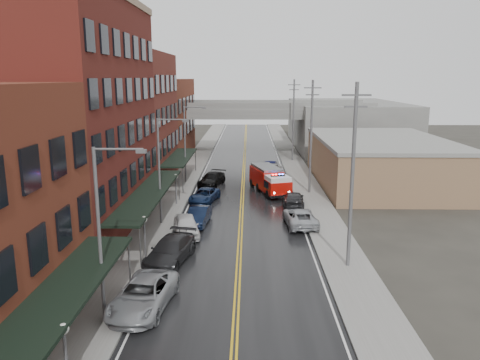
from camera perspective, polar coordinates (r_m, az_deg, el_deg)
name	(u,v)px	position (r m, az deg, el deg)	size (l,w,h in m)	color
road	(242,206)	(45.69, 0.23, -3.14)	(11.00, 160.00, 0.02)	black
sidewalk_left	(167,205)	(46.35, -8.84, -2.98)	(3.00, 160.00, 0.15)	slate
sidewalk_right	(317,205)	(46.15, 9.34, -3.06)	(3.00, 160.00, 0.15)	slate
curb_left	(184,205)	(46.10, -6.82, -3.00)	(0.30, 160.00, 0.15)	gray
curb_right	(300,205)	(45.94, 7.30, -3.07)	(0.30, 160.00, 0.15)	gray
brick_building_b	(73,119)	(39.68, -19.65, 6.99)	(9.00, 20.00, 18.00)	#581A17
brick_building_c	(129,119)	(56.46, -13.34, 7.25)	(9.00, 15.00, 15.00)	maroon
brick_building_far	(158,119)	(73.61, -9.94, 7.35)	(9.00, 20.00, 12.00)	maroon
tan_building	(380,163)	(57.00, 16.69, 2.03)	(14.00, 22.00, 5.00)	#916D4E
right_far_block	(346,125)	(86.19, 12.76, 6.61)	(18.00, 30.00, 8.00)	slate
awning_0	(56,302)	(21.82, -21.54, -13.65)	(2.60, 16.00, 3.09)	black
awning_1	(149,193)	(39.01, -11.00, -1.57)	(2.60, 18.00, 3.09)	black
awning_2	(180,157)	(55.89, -7.32, 2.76)	(2.60, 13.00, 3.09)	black
globe_lamp_0	(65,343)	(20.12, -20.61, -18.09)	(0.44, 0.44, 3.12)	#59595B
globe_lamp_1	(144,228)	(32.39, -11.59, -5.73)	(0.44, 0.44, 3.12)	#59595B
globe_lamp_2	(176,182)	(45.67, -7.82, -0.28)	(0.44, 0.44, 3.12)	#59595B
street_lamp_0	(103,223)	(24.21, -16.30, -5.09)	(2.64, 0.22, 9.00)	#59595B
street_lamp_1	(162,164)	(39.32, -9.48, 1.88)	(2.64, 0.22, 9.00)	#59595B
street_lamp_2	(187,139)	(54.94, -6.48, 4.94)	(2.64, 0.22, 9.00)	#59595B
utility_pole_0	(352,174)	(30.34, 13.55, 0.75)	(1.80, 0.24, 12.00)	#59595B
utility_pole_1	(311,135)	(49.81, 8.67, 5.41)	(1.80, 0.24, 12.00)	#59595B
utility_pole_2	(293,119)	(69.58, 6.52, 7.43)	(1.80, 0.24, 12.00)	#59595B
overpass	(245,117)	(76.27, 0.58, 7.70)	(40.00, 10.00, 7.50)	slate
fire_truck	(270,179)	(50.58, 3.64, 0.07)	(4.57, 7.79, 2.71)	#B70F08
parked_car_left_2	(143,295)	(26.41, -11.69, -13.56)	(2.68, 5.82, 1.62)	#92959A
parked_car_left_3	(170,250)	(32.27, -8.48, -8.49)	(2.30, 5.65, 1.64)	black
parked_car_left_4	(186,226)	(37.35, -6.59, -5.54)	(1.88, 4.68, 1.59)	silver
parked_car_left_5	(199,216)	(39.97, -5.08, -4.39)	(1.56, 4.48, 1.48)	black
parked_car_left_6	(205,195)	(47.14, -4.35, -1.86)	(2.20, 4.77, 1.32)	#122244
parked_car_left_7	(212,179)	(54.12, -3.45, 0.11)	(2.08, 5.12, 1.49)	black
parked_car_right_0	(300,217)	(39.77, 7.34, -4.53)	(2.44, 5.30, 1.47)	#A8ABB0
parked_car_right_1	(293,199)	(45.52, 6.54, -2.36)	(1.99, 4.90, 1.42)	#28282B
parked_car_right_2	(273,168)	(61.05, 4.04, 1.47)	(1.66, 4.13, 1.41)	silver
parked_car_right_3	(271,165)	(62.96, 3.78, 1.78)	(1.41, 4.04, 1.33)	black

